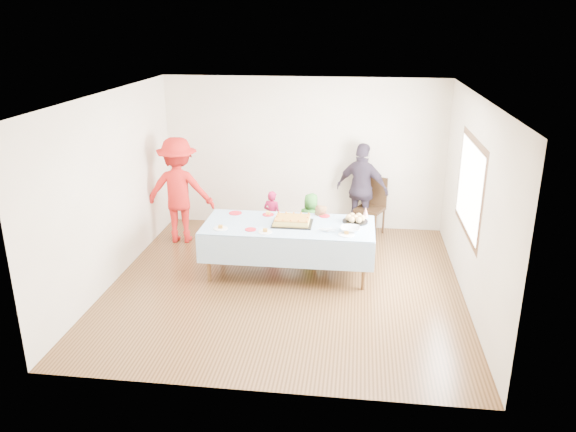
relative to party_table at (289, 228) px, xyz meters
name	(u,v)px	position (x,y,z in m)	size (l,w,h in m)	color
ground	(286,284)	(0.00, -0.38, -0.72)	(5.00, 5.00, 0.00)	#402812
room_walls	(290,165)	(0.06, -0.38, 1.05)	(5.04, 5.04, 2.72)	beige
party_table	(289,228)	(0.00, 0.00, 0.00)	(2.50, 1.10, 0.78)	brown
birthday_cake	(292,221)	(0.05, 0.02, 0.10)	(0.59, 0.45, 0.10)	black
rolls_tray	(355,219)	(0.97, 0.22, 0.10)	(0.38, 0.38, 0.11)	black
punch_bowl	(350,229)	(0.90, -0.19, 0.09)	(0.28, 0.28, 0.07)	silver
party_hat	(366,212)	(1.12, 0.46, 0.13)	(0.09, 0.09, 0.16)	white
fork_pile	(327,230)	(0.58, -0.23, 0.09)	(0.24, 0.18, 0.07)	white
plate_red_far_a	(235,213)	(-0.88, 0.38, 0.06)	(0.20, 0.20, 0.01)	red
plate_red_far_b	(268,215)	(-0.37, 0.38, 0.06)	(0.18, 0.18, 0.01)	red
plate_red_far_c	(289,216)	(-0.04, 0.34, 0.06)	(0.16, 0.16, 0.01)	red
plate_red_far_d	(325,216)	(0.50, 0.42, 0.06)	(0.17, 0.17, 0.01)	red
plate_red_near	(251,229)	(-0.51, -0.29, 0.06)	(0.16, 0.16, 0.01)	red
plate_white_left	(221,228)	(-0.95, -0.30, 0.06)	(0.21, 0.21, 0.01)	white
plate_white_mid	(265,232)	(-0.29, -0.37, 0.06)	(0.20, 0.20, 0.01)	white
plate_white_right	(346,234)	(0.85, -0.31, 0.06)	(0.23, 0.23, 0.01)	white
dining_chair	(372,203)	(1.25, 1.84, -0.16)	(0.58, 0.58, 1.02)	black
toddler_left	(272,216)	(-0.45, 1.30, -0.28)	(0.32, 0.21, 0.89)	#BA1749
toddler_mid	(311,221)	(0.24, 1.01, -0.25)	(0.46, 0.30, 0.95)	#317A28
toddler_right	(319,233)	(0.41, 0.52, -0.26)	(0.45, 0.35, 0.93)	tan
adult_left	(179,190)	(-2.00, 1.08, 0.18)	(1.16, 0.67, 1.80)	red
adult_right	(362,189)	(1.07, 1.82, 0.09)	(0.96, 0.40, 1.63)	#342A3B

